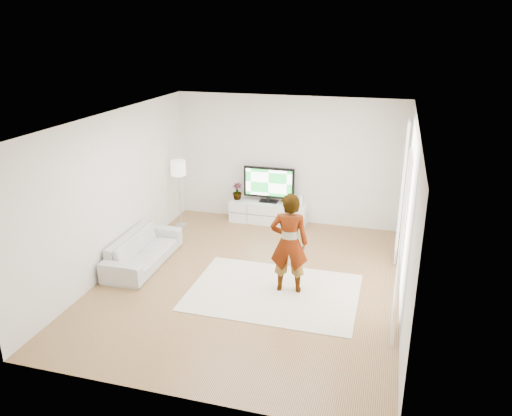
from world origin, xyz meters
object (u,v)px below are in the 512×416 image
(media_console, at_px, (268,212))
(sofa, at_px, (143,250))
(floor_lamp, at_px, (178,171))
(television, at_px, (269,183))
(rug, at_px, (273,292))
(player, at_px, (289,243))

(media_console, bearing_deg, sofa, -122.82)
(floor_lamp, bearing_deg, media_console, 20.45)
(television, bearing_deg, rug, -74.31)
(television, distance_m, floor_lamp, 1.98)
(media_console, height_order, player, player)
(media_console, relative_size, floor_lamp, 1.17)
(player, xyz_separation_m, sofa, (-2.78, 0.26, -0.58))
(rug, xyz_separation_m, floor_lamp, (-2.68, 2.36, 1.24))
(media_console, bearing_deg, rug, -74.17)
(media_console, distance_m, sofa, 3.15)
(media_console, bearing_deg, television, 90.00)
(television, distance_m, rug, 3.31)
(player, distance_m, sofa, 2.85)
(television, height_order, player, player)
(media_console, relative_size, player, 1.01)
(media_console, xyz_separation_m, player, (1.08, -2.90, 0.62))
(rug, distance_m, floor_lamp, 3.78)
(player, bearing_deg, floor_lamp, -45.57)
(player, distance_m, floor_lamp, 3.67)
(player, height_order, floor_lamp, player)
(media_console, height_order, television, television)
(television, height_order, rug, television)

